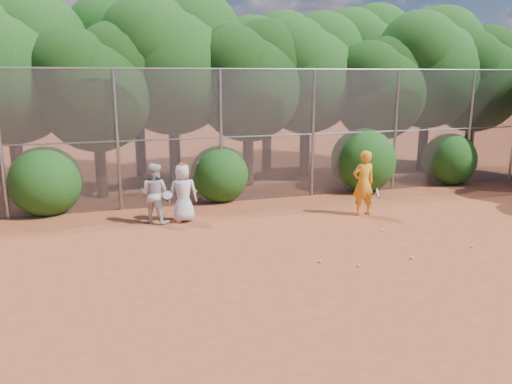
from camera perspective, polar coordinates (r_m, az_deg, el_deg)
name	(u,v)px	position (r m, az deg, el deg)	size (l,w,h in m)	color
ground	(340,268)	(10.36, 9.57, -8.58)	(80.00, 80.00, 0.00)	#953F21
fence_back	(249,135)	(15.28, -0.79, 6.57)	(20.05, 0.09, 4.03)	gray
tree_1	(9,63)	(17.26, -26.41, 13.02)	(4.64, 4.03, 6.35)	black
tree_2	(97,83)	(16.37, -17.76, 11.78)	(3.99, 3.47, 5.47)	black
tree_3	(173,58)	(17.57, -9.48, 14.91)	(4.89, 4.26, 6.70)	black
tree_4	(249,77)	(17.51, -0.80, 13.00)	(4.19, 3.64, 5.73)	black
tree_5	(307,69)	(19.12, 5.91, 13.82)	(4.51, 3.92, 6.17)	black
tree_6	(380,85)	(19.37, 14.01, 11.78)	(3.86, 3.36, 5.29)	black
tree_7	(430,63)	(21.27, 19.22, 13.73)	(4.77, 4.14, 6.53)	black
tree_8	(476,75)	(22.26, 23.83, 12.10)	(4.25, 3.70, 5.82)	black
tree_10	(137,53)	(19.66, -13.43, 15.21)	(5.15, 4.48, 7.06)	black
tree_11	(268,66)	(20.26, 1.39, 14.17)	(4.64, 4.03, 6.35)	black
tree_12	(363,59)	(22.66, 12.10, 14.66)	(5.02, 4.37, 6.88)	black
bush_0	(46,178)	(15.18, -22.92, 1.46)	(2.00, 2.00, 2.00)	#154210
bush_1	(219,172)	(15.51, -4.22, 2.33)	(1.80, 1.80, 1.80)	#154210
bush_2	(363,158)	(17.30, 12.15, 3.87)	(2.20, 2.20, 2.20)	#154210
bush_3	(450,157)	(19.28, 21.25, 3.75)	(1.90, 1.90, 1.90)	#154210
player_yellow	(363,183)	(14.09, 12.18, 0.99)	(0.84, 0.57, 1.82)	orange
player_teen	(183,193)	(13.33, -8.33, -0.06)	(0.77, 0.51, 1.59)	silver
player_white	(154,193)	(13.32, -11.53, -0.15)	(0.98, 0.93, 1.60)	silver
ball_0	(412,258)	(11.18, 17.38, -7.18)	(0.07, 0.07, 0.07)	yellow
ball_1	(382,231)	(12.86, 14.19, -4.30)	(0.07, 0.07, 0.07)	yellow
ball_2	(359,266)	(10.47, 11.68, -8.24)	(0.07, 0.07, 0.07)	yellow
ball_3	(472,246)	(12.38, 23.46, -5.71)	(0.07, 0.07, 0.07)	yellow
ball_4	(320,261)	(10.57, 7.30, -7.85)	(0.07, 0.07, 0.07)	yellow
ball_5	(390,207)	(15.24, 15.08, -1.63)	(0.07, 0.07, 0.07)	yellow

